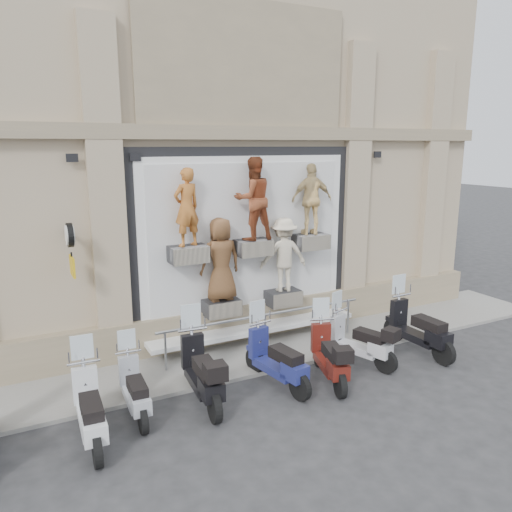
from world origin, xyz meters
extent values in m
plane|color=#2A2A2D|center=(0.00, 0.00, 0.00)|extent=(90.00, 90.00, 0.00)
cube|color=gray|center=(0.00, 2.10, 0.04)|extent=(16.00, 2.20, 0.08)
cube|color=black|center=(0.00, 2.96, 2.40)|extent=(5.60, 0.10, 4.30)
cube|color=white|center=(0.00, 2.90, 2.40)|extent=(5.10, 0.06, 3.90)
cube|color=white|center=(0.00, 2.86, 2.40)|extent=(4.70, 0.04, 3.60)
cube|color=white|center=(0.00, 2.55, 0.42)|extent=(5.10, 0.75, 0.10)
cube|color=#28282B|center=(-1.55, 2.59, 2.33)|extent=(0.80, 0.50, 0.35)
imported|color=orange|center=(-1.55, 2.59, 3.32)|extent=(0.68, 0.53, 1.64)
cube|color=#28282B|center=(0.00, 2.59, 2.33)|extent=(0.80, 0.50, 0.35)
imported|color=brown|center=(0.00, 2.59, 3.42)|extent=(0.91, 0.71, 1.84)
cube|color=#28282B|center=(1.55, 2.59, 2.33)|extent=(0.80, 0.50, 0.35)
imported|color=#DDBF81|center=(1.55, 2.59, 3.34)|extent=(1.04, 0.59, 1.68)
cube|color=#28282B|center=(-0.80, 2.59, 1.02)|extent=(0.80, 0.50, 0.35)
imported|color=brown|center=(-0.80, 2.59, 2.13)|extent=(0.91, 0.60, 1.86)
cube|color=#28282B|center=(0.80, 2.59, 1.02)|extent=(0.80, 0.50, 0.35)
imported|color=beige|center=(0.80, 2.59, 2.07)|extent=(1.23, 0.85, 1.75)
cube|color=black|center=(-3.90, 2.72, 2.95)|extent=(0.06, 0.56, 0.06)
cylinder|color=black|center=(-3.90, 2.45, 2.95)|extent=(0.10, 0.46, 0.46)
cube|color=gold|center=(-3.90, 2.45, 2.35)|extent=(0.04, 0.50, 0.38)
camera|label=1|loc=(-4.99, -7.27, 4.59)|focal=35.00mm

